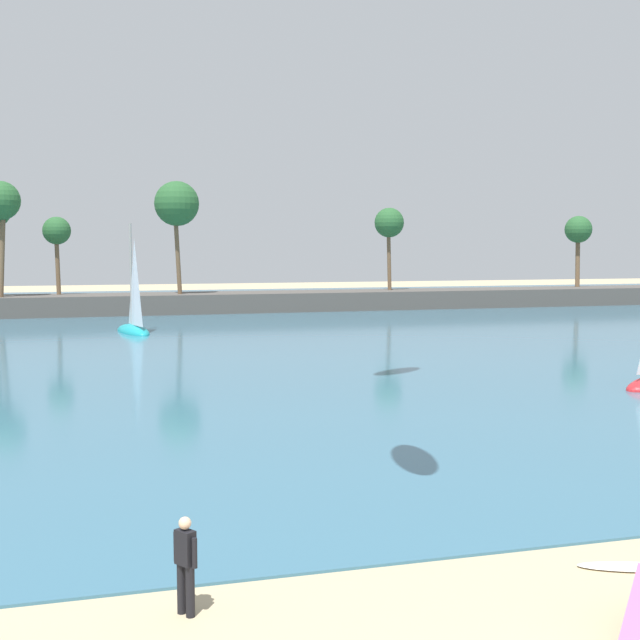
% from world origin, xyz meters
% --- Properties ---
extents(sea, '(220.00, 102.90, 0.06)m').
position_xyz_m(sea, '(0.00, 58.45, 0.03)').
color(sea, '#386B84').
rests_on(sea, ground).
extents(palm_headland, '(109.04, 6.12, 12.41)m').
position_xyz_m(palm_headland, '(-4.33, 69.83, 2.87)').
color(palm_headland, '#514C47').
rests_on(palm_headland, ground).
extents(person_at_waterline, '(0.35, 0.47, 1.67)m').
position_xyz_m(person_at_waterline, '(-4.66, 5.91, 0.89)').
color(person_at_waterline, black).
rests_on(person_at_waterline, ground).
extents(surfboard, '(2.15, 1.23, 0.08)m').
position_xyz_m(surfboard, '(3.73, 5.59, 0.04)').
color(surfboard, white).
rests_on(surfboard, ground).
extents(sailboat_mid_bay, '(2.81, 5.88, 8.20)m').
position_xyz_m(sailboat_mid_bay, '(-2.48, 52.67, 0.80)').
color(sailboat_mid_bay, teal).
rests_on(sailboat_mid_bay, sea).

